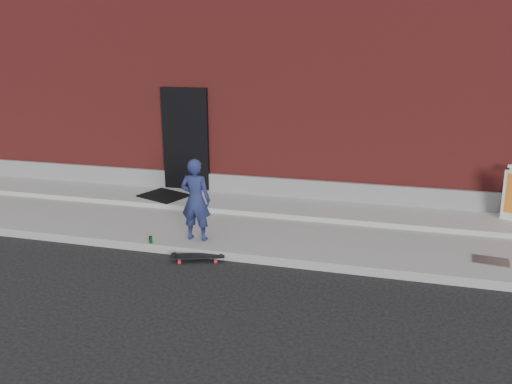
% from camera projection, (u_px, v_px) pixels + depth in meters
% --- Properties ---
extents(ground, '(80.00, 80.00, 0.00)m').
position_uv_depth(ground, '(270.00, 266.00, 8.01)').
color(ground, black).
rests_on(ground, ground).
extents(sidewalk, '(20.00, 3.00, 0.15)m').
position_uv_depth(sidewalk, '(288.00, 229.00, 9.38)').
color(sidewalk, gray).
rests_on(sidewalk, ground).
extents(apron, '(20.00, 1.20, 0.10)m').
position_uv_depth(apron, '(297.00, 208.00, 10.18)').
color(apron, gray).
rests_on(apron, sidewalk).
extents(building, '(20.00, 8.10, 5.00)m').
position_uv_depth(building, '(328.00, 78.00, 13.78)').
color(building, maroon).
rests_on(building, ground).
extents(child, '(0.53, 0.35, 1.44)m').
position_uv_depth(child, '(196.00, 200.00, 8.49)').
color(child, '#1B234D').
rests_on(child, sidewalk).
extents(skateboard, '(0.87, 0.47, 0.10)m').
position_uv_depth(skateboard, '(198.00, 256.00, 8.16)').
color(skateboard, red).
rests_on(skateboard, ground).
extents(soda_can, '(0.08, 0.08, 0.12)m').
position_uv_depth(soda_can, '(151.00, 240.00, 8.50)').
color(soda_can, '#1A842C').
rests_on(soda_can, sidewalk).
extents(doormat, '(1.14, 1.04, 0.03)m').
position_uv_depth(doormat, '(164.00, 196.00, 10.79)').
color(doormat, black).
rests_on(doormat, apron).
extents(utility_plate, '(0.57, 0.40, 0.02)m').
position_uv_depth(utility_plate, '(491.00, 261.00, 7.81)').
color(utility_plate, '#58585D').
rests_on(utility_plate, sidewalk).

